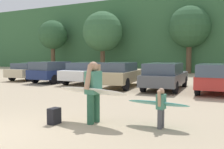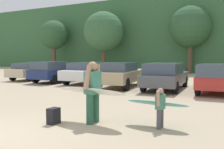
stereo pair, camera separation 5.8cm
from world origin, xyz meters
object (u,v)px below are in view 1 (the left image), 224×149
object	(u,v)px
parked_car_tan	(120,74)
surfboard_teal	(158,103)
person_adult	(93,89)
parked_car_navy	(56,71)
parked_car_red	(217,78)
parked_car_dark_gray	(165,76)
surfboard_white	(92,91)
parked_car_white	(88,72)
parked_car_champagne	(33,70)
backpack_dropped	(54,116)
person_child	(161,106)

from	to	relation	value
parked_car_tan	surfboard_teal	xyz separation A→B (m)	(4.97, -7.21, -0.17)
parked_car_tan	person_adult	xyz separation A→B (m)	(3.27, -7.79, 0.19)
parked_car_navy	parked_car_red	size ratio (longest dim) A/B	0.92
parked_car_dark_gray	parked_car_red	size ratio (longest dim) A/B	1.04
surfboard_white	surfboard_teal	world-z (taller)	surfboard_white
parked_car_white	surfboard_white	size ratio (longest dim) A/B	2.07
parked_car_navy	parked_car_tan	xyz separation A→B (m)	(5.38, -0.44, 0.03)
parked_car_tan	parked_car_dark_gray	world-z (taller)	parked_car_tan
parked_car_champagne	surfboard_teal	xyz separation A→B (m)	(13.22, -8.29, -0.08)
parked_car_white	backpack_dropped	distance (m)	10.71
parked_car_tan	parked_car_red	distance (m)	5.39
parked_car_white	person_adult	size ratio (longest dim) A/B	2.74
surfboard_teal	parked_car_navy	bearing A→B (deg)	-36.56
parked_car_white	person_adult	xyz separation A→B (m)	(6.18, -8.67, 0.23)
parked_car_dark_gray	surfboard_white	world-z (taller)	parked_car_dark_gray
parked_car_navy	backpack_dropped	world-z (taller)	parked_car_navy
parked_car_tan	person_adult	bearing A→B (deg)	-166.17
parked_car_champagne	parked_car_red	distance (m)	13.65
parked_car_navy	person_child	size ratio (longest dim) A/B	4.05
parked_car_red	surfboard_teal	bearing A→B (deg)	172.98
parked_car_champagne	person_child	bearing A→B (deg)	-128.61
parked_car_dark_gray	parked_car_navy	bearing A→B (deg)	82.25
parked_car_navy	parked_car_white	size ratio (longest dim) A/B	0.90
parked_car_red	surfboard_white	world-z (taller)	parked_car_red
parked_car_champagne	backpack_dropped	xyz separation A→B (m)	(10.61, -9.49, -0.49)
parked_car_champagne	person_adult	xyz separation A→B (m)	(11.52, -8.86, 0.28)
parked_car_champagne	surfboard_white	world-z (taller)	parked_car_champagne
person_adult	person_child	size ratio (longest dim) A/B	1.63
parked_car_white	person_child	distance (m)	11.51
surfboard_white	backpack_dropped	world-z (taller)	surfboard_white
surfboard_teal	parked_car_champagne	bearing A→B (deg)	-32.18
person_adult	parked_car_red	bearing A→B (deg)	-103.93
parked_car_navy	surfboard_teal	bearing A→B (deg)	-126.96
person_adult	person_child	xyz separation A→B (m)	(1.85, 0.42, -0.38)
parked_car_tan	parked_car_dark_gray	size ratio (longest dim) A/B	0.99
person_adult	backpack_dropped	world-z (taller)	person_adult
person_adult	parked_car_dark_gray	bearing A→B (deg)	-84.96
parked_car_navy	parked_car_dark_gray	distance (m)	8.03
surfboard_white	parked_car_champagne	bearing A→B (deg)	-35.00
parked_car_champagne	parked_car_red	xyz separation A→B (m)	(13.62, -0.78, 0.08)
parked_car_champagne	parked_car_tan	size ratio (longest dim) A/B	0.97
person_adult	person_child	bearing A→B (deg)	-166.41
parked_car_dark_gray	surfboard_white	bearing A→B (deg)	177.34
person_adult	surfboard_white	distance (m)	0.09
parked_car_white	person_child	size ratio (longest dim) A/B	4.48
parked_car_navy	parked_car_red	bearing A→B (deg)	-91.22
parked_car_champagne	parked_car_tan	world-z (taller)	parked_car_tan
parked_car_navy	parked_car_white	xyz separation A→B (m)	(2.46, 0.45, -0.01)
person_adult	parked_car_tan	bearing A→B (deg)	-66.53
parked_car_tan	surfboard_white	size ratio (longest dim) A/B	2.10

